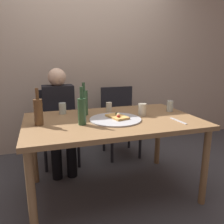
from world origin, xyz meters
name	(u,v)px	position (x,y,z in m)	size (l,w,h in m)	color
ground_plane	(112,191)	(0.00, 0.00, 0.00)	(8.00, 8.00, 0.00)	#424247
back_wall	(83,57)	(0.00, 1.32, 1.30)	(6.00, 0.10, 2.60)	#BCA893
dining_table	(112,127)	(0.00, 0.00, 0.67)	(1.55, 0.96, 0.74)	olive
pizza_tray	(115,119)	(0.02, -0.04, 0.75)	(0.46, 0.46, 0.01)	#ADADB2
pizza_slice_last	(117,116)	(0.04, -0.02, 0.77)	(0.18, 0.25, 0.05)	tan
wine_bottle	(82,111)	(-0.29, -0.10, 0.86)	(0.07, 0.07, 0.32)	#2D5133
beer_bottle	(84,102)	(-0.22, 0.22, 0.87)	(0.07, 0.07, 0.32)	#2D5133
water_bottle	(38,111)	(-0.64, 0.00, 0.86)	(0.07, 0.07, 0.31)	brown
tumbler_near	(142,110)	(0.31, 0.02, 0.80)	(0.08, 0.08, 0.12)	beige
tumbler_far	(109,107)	(0.05, 0.28, 0.79)	(0.06, 0.06, 0.10)	beige
wine_glass	(170,106)	(0.66, 0.10, 0.80)	(0.06, 0.06, 0.11)	#B7C6BC
short_glass	(63,108)	(-0.41, 0.33, 0.80)	(0.07, 0.07, 0.11)	#B7C6BC
table_knife	(178,121)	(0.53, -0.25, 0.75)	(0.22, 0.02, 0.01)	#B7B7BC
chair_left	(59,121)	(-0.41, 0.88, 0.51)	(0.44, 0.44, 0.90)	black
chair_right	(119,117)	(0.38, 0.88, 0.51)	(0.44, 0.44, 0.90)	black
guest_in_sweater	(60,114)	(-0.41, 0.73, 0.64)	(0.36, 0.56, 1.17)	black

